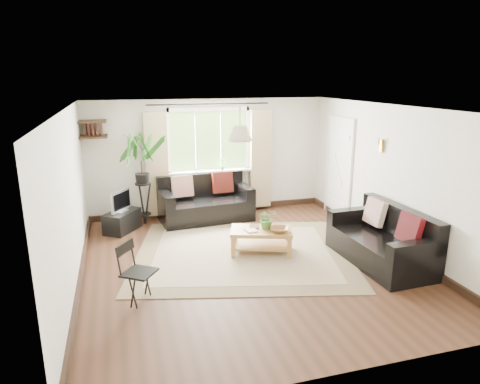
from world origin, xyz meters
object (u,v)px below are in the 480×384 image
object	(u,v)px
coffee_table	(261,241)
sofa_right	(380,237)
folding_chair	(139,274)
tv_stand	(122,221)
sofa_back	(206,200)
palm_stand	(143,180)

from	to	relation	value
coffee_table	sofa_right	bearing A→B (deg)	-27.91
folding_chair	tv_stand	bearing A→B (deg)	38.72
sofa_back	tv_stand	bearing A→B (deg)	-178.53
coffee_table	tv_stand	size ratio (longest dim) A/B	1.40
tv_stand	folding_chair	size ratio (longest dim) A/B	0.90
palm_stand	sofa_back	bearing A→B (deg)	-4.98
coffee_table	tv_stand	world-z (taller)	coffee_table
sofa_back	palm_stand	bearing A→B (deg)	169.54
sofa_right	folding_chair	distance (m)	3.68
sofa_back	folding_chair	distance (m)	3.35
sofa_right	sofa_back	bearing A→B (deg)	-144.14
sofa_back	sofa_right	xyz separation A→B (m)	(2.19, -2.80, -0.01)
coffee_table	palm_stand	xyz separation A→B (m)	(-1.75, 2.03, 0.69)
sofa_right	folding_chair	world-z (taller)	sofa_right
sofa_right	tv_stand	bearing A→B (deg)	-126.24
sofa_right	folding_chair	bearing A→B (deg)	-88.97
sofa_back	coffee_table	distance (m)	2.01
coffee_table	palm_stand	bearing A→B (deg)	130.87
coffee_table	tv_stand	bearing A→B (deg)	141.86
sofa_back	coffee_table	bearing A→B (deg)	-79.89
sofa_right	tv_stand	size ratio (longest dim) A/B	2.49
sofa_back	folding_chair	bearing A→B (deg)	-121.75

